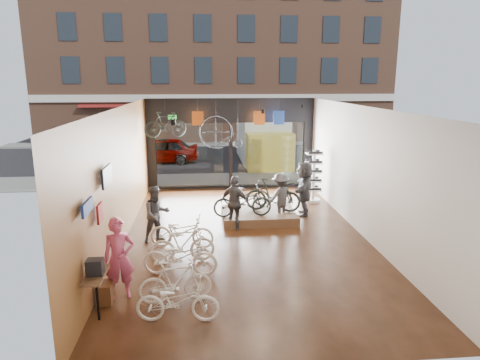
{
  "coord_description": "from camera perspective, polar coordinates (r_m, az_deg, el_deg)",
  "views": [
    {
      "loc": [
        -1.22,
        -11.92,
        4.52
      ],
      "look_at": [
        -0.02,
        1.4,
        1.4
      ],
      "focal_mm": 32.0,
      "sensor_mm": 36.0,
      "label": 1
    }
  ],
  "objects": [
    {
      "name": "wall_right",
      "position": [
        13.09,
        16.19,
        1.07
      ],
      "size": [
        0.04,
        12.0,
        3.8
      ],
      "primitive_type": "cube",
      "color": "beige",
      "rests_on": "ground"
    },
    {
      "name": "jersey_mid",
      "position": [
        17.34,
        2.6,
        8.27
      ],
      "size": [
        0.45,
        0.03,
        0.55
      ],
      "primitive_type": "cube",
      "color": "#CC5919",
      "rests_on": "ceiling"
    },
    {
      "name": "sunglasses_rack",
      "position": [
        16.34,
        9.76,
        0.5
      ],
      "size": [
        0.71,
        0.65,
        1.99
      ],
      "primitive_type": null,
      "rotation": [
        0.0,
        0.0,
        -0.34
      ],
      "color": "white",
      "rests_on": "ground_plane"
    },
    {
      "name": "customer_3",
      "position": [
        14.04,
        5.45,
        -2.28
      ],
      "size": [
        1.19,
        0.97,
        1.6
      ],
      "primitive_type": "imported",
      "rotation": [
        0.0,
        0.0,
        3.58
      ],
      "color": "#3F3F44",
      "rests_on": "ground_plane"
    },
    {
      "name": "display_platform",
      "position": [
        14.23,
        2.5,
        -4.75
      ],
      "size": [
        2.4,
        1.8,
        0.3
      ],
      "primitive_type": "cube",
      "color": "brown",
      "rests_on": "ground_plane"
    },
    {
      "name": "floor_bike_3",
      "position": [
        11.01,
        -7.67,
        -8.45
      ],
      "size": [
        1.67,
        0.61,
        0.98
      ],
      "primitive_type": "imported",
      "rotation": [
        0.0,
        0.0,
        1.66
      ],
      "color": "silver",
      "rests_on": "ground_plane"
    },
    {
      "name": "floor_bike_4",
      "position": [
        11.96,
        -7.75,
        -6.8
      ],
      "size": [
        1.86,
        0.94,
        0.93
      ],
      "primitive_type": "imported",
      "rotation": [
        0.0,
        0.0,
        1.38
      ],
      "color": "silver",
      "rests_on": "ground_plane"
    },
    {
      "name": "wall_left",
      "position": [
        12.42,
        -15.7,
        0.47
      ],
      "size": [
        0.04,
        12.0,
        3.8
      ],
      "primitive_type": "cube",
      "color": "olive",
      "rests_on": "ground"
    },
    {
      "name": "customer_1",
      "position": [
        12.41,
        -11.06,
        -4.49
      ],
      "size": [
        0.98,
        0.9,
        1.63
      ],
      "primitive_type": "imported",
      "rotation": [
        0.0,
        0.0,
        0.46
      ],
      "color": "#3F3F44",
      "rests_on": "ground_plane"
    },
    {
      "name": "sidewalk_far",
      "position": [
        31.26,
        -2.88,
        4.93
      ],
      "size": [
        30.0,
        2.0,
        0.12
      ],
      "primitive_type": "cube",
      "color": "slate",
      "rests_on": "ground"
    },
    {
      "name": "jersey_right",
      "position": [
        17.46,
        5.2,
        8.27
      ],
      "size": [
        0.45,
        0.03,
        0.55
      ],
      "primitive_type": "cube",
      "color": "#1E3F99",
      "rests_on": "ceiling"
    },
    {
      "name": "display_bike_right",
      "position": [
        14.74,
        0.8,
        -1.8
      ],
      "size": [
        1.67,
        0.83,
        0.84
      ],
      "primitive_type": "imported",
      "rotation": [
        0.0,
        0.0,
        1.39
      ],
      "color": "black",
      "rests_on": "display_platform"
    },
    {
      "name": "hung_bike",
      "position": [
        16.25,
        -9.93,
        7.32
      ],
      "size": [
        1.64,
        0.88,
        0.95
      ],
      "primitive_type": "imported",
      "rotation": [
        0.0,
        0.0,
        1.86
      ],
      "color": "black",
      "rests_on": "ceiling"
    },
    {
      "name": "floor_bike_0",
      "position": [
        8.55,
        -8.31,
        -15.67
      ],
      "size": [
        1.65,
        0.7,
        0.84
      ],
      "primitive_type": "imported",
      "rotation": [
        0.0,
        0.0,
        1.48
      ],
      "color": "silver",
      "rests_on": "ground_plane"
    },
    {
      "name": "ground_plane",
      "position": [
        12.82,
        0.65,
        -7.61
      ],
      "size": [
        7.0,
        12.0,
        0.04
      ],
      "primitive_type": "cube",
      "color": "black",
      "rests_on": "ground"
    },
    {
      "name": "penny_farthing",
      "position": [
        16.83,
        -2.3,
        6.24
      ],
      "size": [
        1.63,
        0.06,
        1.3
      ],
      "primitive_type": null,
      "color": "black",
      "rests_on": "ceiling"
    },
    {
      "name": "storefront",
      "position": [
        18.15,
        -1.25,
        4.85
      ],
      "size": [
        7.0,
        0.26,
        3.8
      ],
      "primitive_type": null,
      "color": "black",
      "rests_on": "ground"
    },
    {
      "name": "customer_2",
      "position": [
        13.15,
        -0.66,
        -3.09
      ],
      "size": [
        1.05,
        0.89,
        1.69
      ],
      "primitive_type": "imported",
      "rotation": [
        0.0,
        0.0,
        2.55
      ],
      "color": "#3F3F44",
      "rests_on": "ground_plane"
    },
    {
      "name": "display_bike_mid",
      "position": [
        14.08,
        4.41,
        -2.02
      ],
      "size": [
        1.89,
        1.04,
        1.09
      ],
      "primitive_type": "imported",
      "rotation": [
        0.0,
        0.0,
        1.26
      ],
      "color": "black",
      "rests_on": "display_platform"
    },
    {
      "name": "ceiling",
      "position": [
        12.0,
        0.7,
        9.8
      ],
      "size": [
        7.0,
        12.0,
        0.04
      ],
      "primitive_type": "cube",
      "color": "black",
      "rests_on": "ground"
    },
    {
      "name": "exit_sign",
      "position": [
        17.9,
        -9.01,
        8.28
      ],
      "size": [
        0.35,
        0.06,
        0.18
      ],
      "primitive_type": "cube",
      "color": "#198C26",
      "rests_on": "storefront"
    },
    {
      "name": "box_truck",
      "position": [
        23.38,
        3.23,
        5.52
      ],
      "size": [
        2.41,
        7.23,
        2.85
      ],
      "primitive_type": null,
      "color": "silver",
      "rests_on": "street_road"
    },
    {
      "name": "floor_bike_2",
      "position": [
        10.35,
        -7.99,
        -10.07
      ],
      "size": [
        1.83,
        0.83,
        0.93
      ],
      "primitive_type": "imported",
      "rotation": [
        0.0,
        0.0,
        1.44
      ],
      "color": "silver",
      "rests_on": "ground_plane"
    },
    {
      "name": "sidewalk_near",
      "position": [
        19.67,
        -1.46,
        0.04
      ],
      "size": [
        30.0,
        2.4,
        0.12
      ],
      "primitive_type": "cube",
      "color": "slate",
      "rests_on": "ground"
    },
    {
      "name": "street_road",
      "position": [
        27.33,
        -2.53,
        3.59
      ],
      "size": [
        30.0,
        18.0,
        0.02
      ],
      "primitive_type": "cube",
      "color": "black",
      "rests_on": "ground"
    },
    {
      "name": "wall_merch",
      "position": [
        9.27,
        -18.45,
        -7.89
      ],
      "size": [
        0.4,
        2.4,
        2.6
      ],
      "primitive_type": null,
      "color": "navy",
      "rests_on": "wall_left"
    },
    {
      "name": "wall_back",
      "position": [
        6.57,
        6.1,
        -10.44
      ],
      "size": [
        7.0,
        0.04,
        3.8
      ],
      "primitive_type": "cube",
      "color": "beige",
      "rests_on": "ground"
    },
    {
      "name": "opposite_building",
      "position": [
        33.53,
        -3.2,
        17.37
      ],
      "size": [
        26.0,
        5.0,
        14.0
      ],
      "primitive_type": "cube",
      "color": "brown",
      "rests_on": "ground"
    },
    {
      "name": "street_car",
      "position": [
        24.33,
        -10.45,
        3.9
      ],
      "size": [
        4.11,
        1.65,
        1.4
      ],
      "primitive_type": "imported",
      "rotation": [
        0.0,
        0.0,
        -1.57
      ],
      "color": "gray",
      "rests_on": "street_road"
    },
    {
      "name": "customer_5",
      "position": [
        14.74,
        8.51,
        -1.11
      ],
      "size": [
        1.01,
        1.8,
        1.85
      ],
      "primitive_type": "imported",
      "rotation": [
        0.0,
        0.0,
        4.43
      ],
      "color": "#3F3F44",
      "rests_on": "ground_plane"
    },
    {
      "name": "jersey_left",
      "position": [
        17.18,
        -5.66,
        8.18
      ],
      "size": [
        0.45,
        0.03,
        0.55
      ],
      "primitive_type": "cube",
      "color": "#CC5919",
      "rests_on": "ceiling"
    },
    {
      "name": "display_bike_left",
      "position": [
        13.51,
        0.33,
        -2.9
      ],
      "size": [
        1.88,
        0.73,
        0.97
      ],
      "primitive_type": "imported",
      "rotation": [
        0.0,
        0.0,
        1.61
      ],
      "color": "black",
      "rests_on": "display_platform"
    },
    {
      "name": "customer_0",
      "position": [
        9.46,
        -15.82,
        -10.01
      ],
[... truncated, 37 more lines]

